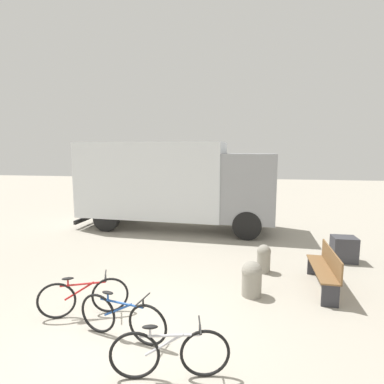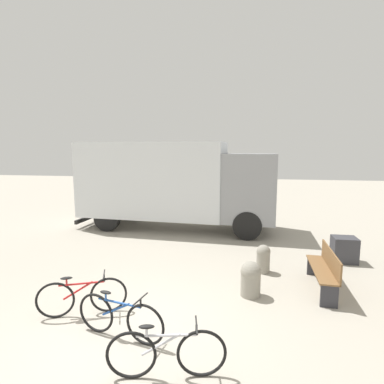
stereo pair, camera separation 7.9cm
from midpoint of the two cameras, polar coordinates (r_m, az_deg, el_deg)
name	(u,v)px [view 2 (the right image)]	position (r m, az deg, el deg)	size (l,w,h in m)	color
ground_plane	(122,337)	(5.77, -12.69, -25.40)	(60.00, 60.00, 0.00)	#A8A091
delivery_truck	(173,181)	(12.13, -3.42, 2.02)	(7.93, 2.76, 3.49)	silver
park_bench	(325,268)	(7.62, 24.31, -13.03)	(0.48, 1.76, 0.94)	brown
bicycle_near	(82,296)	(6.43, -19.84, -18.21)	(1.57, 0.71, 0.80)	black
bicycle_middle	(120,317)	(5.57, -13.22, -22.21)	(1.66, 0.49, 0.80)	black
bicycle_far	(166,353)	(4.71, -4.37, -28.23)	(1.65, 0.50, 0.80)	black
bollard_near_bench	(251,278)	(6.90, 11.45, -15.75)	(0.45, 0.45, 0.78)	gray
bollard_far_bench	(263,258)	(8.19, 13.70, -12.04)	(0.36, 0.36, 0.73)	gray
utility_box	(344,249)	(9.73, 27.21, -9.71)	(0.65, 0.54, 0.72)	#38383D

